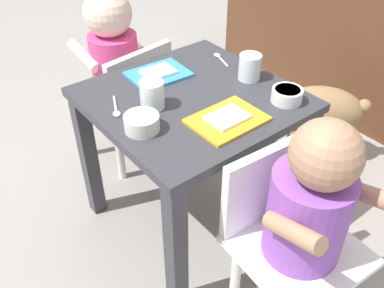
{
  "coord_description": "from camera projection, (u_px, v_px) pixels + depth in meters",
  "views": [
    {
      "loc": [
        0.78,
        -0.62,
        1.08
      ],
      "look_at": [
        0.0,
        0.0,
        0.31
      ],
      "focal_mm": 39.64,
      "sensor_mm": 36.0,
      "label": 1
    }
  ],
  "objects": [
    {
      "name": "ground_plane",
      "position": [
        192.0,
        216.0,
        1.45
      ],
      "size": [
        7.0,
        7.0,
        0.0
      ],
      "primitive_type": "plane",
      "color": "gray"
    },
    {
      "name": "spoon_by_left_tray",
      "position": [
        220.0,
        58.0,
        1.33
      ],
      "size": [
        0.1,
        0.04,
        0.01
      ],
      "color": "silver",
      "rests_on": "dining_table"
    },
    {
      "name": "seated_child_right",
      "position": [
        305.0,
        208.0,
        0.94
      ],
      "size": [
        0.3,
        0.3,
        0.63
      ],
      "color": "white",
      "rests_on": "ground"
    },
    {
      "name": "food_tray_right",
      "position": [
        227.0,
        119.0,
        1.05
      ],
      "size": [
        0.14,
        0.18,
        0.02
      ],
      "color": "gold",
      "rests_on": "dining_table"
    },
    {
      "name": "spoon_by_right_tray",
      "position": [
        116.0,
        109.0,
        1.1
      ],
      "size": [
        0.1,
        0.05,
        0.01
      ],
      "color": "silver",
      "rests_on": "dining_table"
    },
    {
      "name": "seated_child_left",
      "position": [
        117.0,
        61.0,
        1.46
      ],
      "size": [
        0.31,
        0.31,
        0.66
      ],
      "color": "white",
      "rests_on": "ground"
    },
    {
      "name": "food_tray_left",
      "position": [
        158.0,
        74.0,
        1.24
      ],
      "size": [
        0.14,
        0.18,
        0.02
      ],
      "color": "#388CD8",
      "rests_on": "dining_table"
    },
    {
      "name": "water_cup_right",
      "position": [
        250.0,
        69.0,
        1.21
      ],
      "size": [
        0.06,
        0.06,
        0.07
      ],
      "color": "white",
      "rests_on": "dining_table"
    },
    {
      "name": "cereal_bowl_left_side",
      "position": [
        142.0,
        122.0,
        1.01
      ],
      "size": [
        0.09,
        0.09,
        0.04
      ],
      "color": "silver",
      "rests_on": "dining_table"
    },
    {
      "name": "cereal_bowl_right_side",
      "position": [
        287.0,
        95.0,
        1.12
      ],
      "size": [
        0.08,
        0.08,
        0.04
      ],
      "color": "white",
      "rests_on": "dining_table"
    },
    {
      "name": "dog",
      "position": [
        314.0,
        110.0,
        1.59
      ],
      "size": [
        0.37,
        0.34,
        0.31
      ],
      "color": "olive",
      "rests_on": "ground"
    },
    {
      "name": "water_cup_left",
      "position": [
        152.0,
        96.0,
        1.09
      ],
      "size": [
        0.06,
        0.06,
        0.07
      ],
      "color": "white",
      "rests_on": "dining_table"
    },
    {
      "name": "dining_table",
      "position": [
        192.0,
        124.0,
        1.21
      ],
      "size": [
        0.52,
        0.53,
        0.48
      ],
      "color": "#333338",
      "rests_on": "ground"
    }
  ]
}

